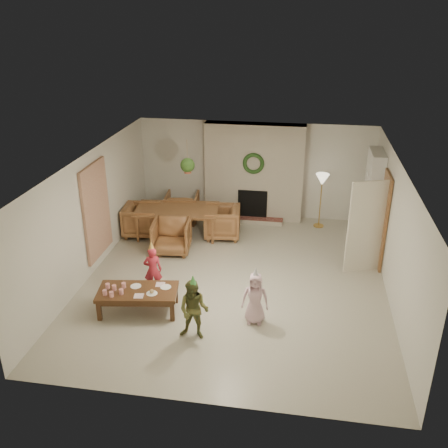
% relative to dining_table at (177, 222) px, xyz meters
% --- Properties ---
extents(floor, '(7.00, 7.00, 0.00)m').
position_rel_dining_table_xyz_m(floor, '(1.69, -1.87, -0.35)').
color(floor, '#B7B29E').
rests_on(floor, ground).
extents(ceiling, '(7.00, 7.00, 0.00)m').
position_rel_dining_table_xyz_m(ceiling, '(1.69, -1.87, 2.15)').
color(ceiling, white).
rests_on(ceiling, wall_back).
extents(wall_back, '(7.00, 0.00, 7.00)m').
position_rel_dining_table_xyz_m(wall_back, '(1.69, 1.63, 0.90)').
color(wall_back, silver).
rests_on(wall_back, floor).
extents(wall_front, '(7.00, 0.00, 7.00)m').
position_rel_dining_table_xyz_m(wall_front, '(1.69, -5.37, 0.90)').
color(wall_front, silver).
rests_on(wall_front, floor).
extents(wall_left, '(0.00, 7.00, 7.00)m').
position_rel_dining_table_xyz_m(wall_left, '(-1.31, -1.87, 0.90)').
color(wall_left, silver).
rests_on(wall_left, floor).
extents(wall_right, '(0.00, 7.00, 7.00)m').
position_rel_dining_table_xyz_m(wall_right, '(4.69, -1.87, 0.90)').
color(wall_right, silver).
rests_on(wall_right, floor).
extents(fireplace_mass, '(2.50, 0.40, 2.50)m').
position_rel_dining_table_xyz_m(fireplace_mass, '(1.69, 1.43, 0.90)').
color(fireplace_mass, maroon).
rests_on(fireplace_mass, floor).
extents(fireplace_hearth, '(1.60, 0.30, 0.12)m').
position_rel_dining_table_xyz_m(fireplace_hearth, '(1.69, 1.08, -0.29)').
color(fireplace_hearth, '#5A1B18').
rests_on(fireplace_hearth, floor).
extents(fireplace_firebox, '(0.75, 0.12, 0.75)m').
position_rel_dining_table_xyz_m(fireplace_firebox, '(1.69, 1.25, 0.10)').
color(fireplace_firebox, black).
rests_on(fireplace_firebox, floor).
extents(fireplace_wreath, '(0.54, 0.10, 0.54)m').
position_rel_dining_table_xyz_m(fireplace_wreath, '(1.69, 1.20, 1.20)').
color(fireplace_wreath, '#1C3F17').
rests_on(fireplace_wreath, fireplace_mass).
extents(floor_lamp_base, '(0.26, 0.26, 0.03)m').
position_rel_dining_table_xyz_m(floor_lamp_base, '(3.40, 1.13, -0.33)').
color(floor_lamp_base, gold).
rests_on(floor_lamp_base, floor).
extents(floor_lamp_post, '(0.03, 0.03, 1.25)m').
position_rel_dining_table_xyz_m(floor_lamp_post, '(3.40, 1.13, 0.30)').
color(floor_lamp_post, gold).
rests_on(floor_lamp_post, floor).
extents(floor_lamp_shade, '(0.33, 0.33, 0.28)m').
position_rel_dining_table_xyz_m(floor_lamp_shade, '(3.40, 1.13, 0.90)').
color(floor_lamp_shade, beige).
rests_on(floor_lamp_shade, floor_lamp_post).
extents(bookshelf_carcass, '(0.30, 1.00, 2.20)m').
position_rel_dining_table_xyz_m(bookshelf_carcass, '(4.53, 0.43, 0.75)').
color(bookshelf_carcass, white).
rests_on(bookshelf_carcass, floor).
extents(bookshelf_shelf_a, '(0.30, 0.92, 0.03)m').
position_rel_dining_table_xyz_m(bookshelf_shelf_a, '(4.51, 0.43, 0.10)').
color(bookshelf_shelf_a, white).
rests_on(bookshelf_shelf_a, bookshelf_carcass).
extents(bookshelf_shelf_b, '(0.30, 0.92, 0.03)m').
position_rel_dining_table_xyz_m(bookshelf_shelf_b, '(4.51, 0.43, 0.50)').
color(bookshelf_shelf_b, white).
rests_on(bookshelf_shelf_b, bookshelf_carcass).
extents(bookshelf_shelf_c, '(0.30, 0.92, 0.03)m').
position_rel_dining_table_xyz_m(bookshelf_shelf_c, '(4.51, 0.43, 0.90)').
color(bookshelf_shelf_c, white).
rests_on(bookshelf_shelf_c, bookshelf_carcass).
extents(bookshelf_shelf_d, '(0.30, 0.92, 0.03)m').
position_rel_dining_table_xyz_m(bookshelf_shelf_d, '(4.51, 0.43, 1.30)').
color(bookshelf_shelf_d, white).
rests_on(bookshelf_shelf_d, bookshelf_carcass).
extents(books_row_lower, '(0.20, 0.40, 0.24)m').
position_rel_dining_table_xyz_m(books_row_lower, '(4.49, 0.28, 0.24)').
color(books_row_lower, '#A7291F').
rests_on(books_row_lower, bookshelf_shelf_a).
extents(books_row_mid, '(0.20, 0.44, 0.24)m').
position_rel_dining_table_xyz_m(books_row_mid, '(4.49, 0.48, 0.64)').
color(books_row_mid, '#276091').
rests_on(books_row_mid, bookshelf_shelf_b).
extents(books_row_upper, '(0.20, 0.36, 0.22)m').
position_rel_dining_table_xyz_m(books_row_upper, '(4.49, 0.33, 1.03)').
color(books_row_upper, gold).
rests_on(books_row_upper, bookshelf_shelf_c).
extents(door_frame, '(0.05, 0.86, 2.04)m').
position_rel_dining_table_xyz_m(door_frame, '(4.65, -0.67, 0.67)').
color(door_frame, brown).
rests_on(door_frame, floor).
extents(door_leaf, '(0.77, 0.32, 2.00)m').
position_rel_dining_table_xyz_m(door_leaf, '(4.27, -1.05, 0.65)').
color(door_leaf, beige).
rests_on(door_leaf, floor).
extents(curtain_panel, '(0.06, 1.20, 2.00)m').
position_rel_dining_table_xyz_m(curtain_panel, '(-1.27, -1.67, 0.90)').
color(curtain_panel, '#D0B193').
rests_on(curtain_panel, wall_left).
extents(dining_table, '(2.08, 1.30, 0.69)m').
position_rel_dining_table_xyz_m(dining_table, '(0.00, 0.00, 0.00)').
color(dining_table, brown).
rests_on(dining_table, floor).
extents(dining_chair_near, '(0.90, 0.92, 0.77)m').
position_rel_dining_table_xyz_m(dining_chair_near, '(0.09, -0.86, 0.04)').
color(dining_chair_near, brown).
rests_on(dining_chair_near, floor).
extents(dining_chair_far, '(0.90, 0.92, 0.77)m').
position_rel_dining_table_xyz_m(dining_chair_far, '(-0.09, 0.86, 0.04)').
color(dining_chair_far, brown).
rests_on(dining_chair_far, floor).
extents(dining_chair_left, '(0.92, 0.90, 0.77)m').
position_rel_dining_table_xyz_m(dining_chair_left, '(-0.86, -0.09, 0.04)').
color(dining_chair_left, brown).
rests_on(dining_chair_left, floor).
extents(dining_chair_right, '(0.92, 0.90, 0.77)m').
position_rel_dining_table_xyz_m(dining_chair_right, '(1.08, 0.11, 0.04)').
color(dining_chair_right, brown).
rests_on(dining_chair_right, floor).
extents(hanging_plant_cord, '(0.01, 0.01, 0.70)m').
position_rel_dining_table_xyz_m(hanging_plant_cord, '(0.39, -0.37, 1.80)').
color(hanging_plant_cord, tan).
rests_on(hanging_plant_cord, ceiling).
extents(hanging_plant_pot, '(0.16, 0.16, 0.12)m').
position_rel_dining_table_xyz_m(hanging_plant_pot, '(0.39, -0.37, 1.45)').
color(hanging_plant_pot, brown).
rests_on(hanging_plant_pot, hanging_plant_cord).
extents(hanging_plant_foliage, '(0.32, 0.32, 0.32)m').
position_rel_dining_table_xyz_m(hanging_plant_foliage, '(0.39, -0.37, 1.57)').
color(hanging_plant_foliage, '#244517').
rests_on(hanging_plant_foliage, hanging_plant_pot).
extents(coffee_table_top, '(1.53, 0.92, 0.07)m').
position_rel_dining_table_xyz_m(coffee_table_top, '(0.11, -3.29, 0.06)').
color(coffee_table_top, '#51321B').
rests_on(coffee_table_top, floor).
extents(coffee_table_apron, '(1.40, 0.80, 0.09)m').
position_rel_dining_table_xyz_m(coffee_table_apron, '(0.11, -3.29, -0.02)').
color(coffee_table_apron, '#51321B').
rests_on(coffee_table_apron, floor).
extents(coffee_leg_fl, '(0.09, 0.09, 0.38)m').
position_rel_dining_table_xyz_m(coffee_leg_fl, '(-0.50, -3.68, -0.16)').
color(coffee_leg_fl, '#51321B').
rests_on(coffee_leg_fl, floor).
extents(coffee_leg_fr, '(0.09, 0.09, 0.38)m').
position_rel_dining_table_xyz_m(coffee_leg_fr, '(0.79, -3.48, -0.16)').
color(coffee_leg_fr, '#51321B').
rests_on(coffee_leg_fr, floor).
extents(coffee_leg_bl, '(0.09, 0.09, 0.38)m').
position_rel_dining_table_xyz_m(coffee_leg_bl, '(-0.58, -3.10, -0.16)').
color(coffee_leg_bl, '#51321B').
rests_on(coffee_leg_bl, floor).
extents(coffee_leg_br, '(0.09, 0.09, 0.38)m').
position_rel_dining_table_xyz_m(coffee_leg_br, '(0.71, -2.91, -0.16)').
color(coffee_leg_br, '#51321B').
rests_on(coffee_leg_br, floor).
extents(cup_a, '(0.09, 0.09, 0.10)m').
position_rel_dining_table_xyz_m(cup_a, '(-0.42, -3.54, 0.14)').
color(cup_a, white).
rests_on(cup_a, coffee_table_top).
extents(cup_b, '(0.09, 0.09, 0.10)m').
position_rel_dining_table_xyz_m(cup_b, '(-0.45, -3.32, 0.14)').
color(cup_b, white).
rests_on(cup_b, coffee_table_top).
extents(cup_c, '(0.09, 0.09, 0.10)m').
position_rel_dining_table_xyz_m(cup_c, '(-0.28, -3.57, 0.14)').
color(cup_c, white).
rests_on(cup_c, coffee_table_top).
extents(cup_d, '(0.09, 0.09, 0.10)m').
position_rel_dining_table_xyz_m(cup_d, '(-0.31, -3.35, 0.14)').
color(cup_d, white).
rests_on(cup_d, coffee_table_top).
extents(cup_e, '(0.09, 0.09, 0.10)m').
position_rel_dining_table_xyz_m(cup_e, '(-0.14, -3.46, 0.14)').
color(cup_e, white).
rests_on(cup_e, coffee_table_top).
extents(cup_f, '(0.09, 0.09, 0.10)m').
position_rel_dining_table_xyz_m(cup_f, '(-0.17, -3.24, 0.14)').
color(cup_f, white).
rests_on(cup_f, coffee_table_top).
extents(plate_a, '(0.23, 0.23, 0.01)m').
position_rel_dining_table_xyz_m(plate_a, '(0.03, -3.17, 0.10)').
color(plate_a, white).
rests_on(plate_a, coffee_table_top).
extents(plate_b, '(0.23, 0.23, 0.01)m').
position_rel_dining_table_xyz_m(plate_b, '(0.39, -3.36, 0.10)').
color(plate_b, white).
rests_on(plate_b, coffee_table_top).
extents(plate_c, '(0.23, 0.23, 0.01)m').
position_rel_dining_table_xyz_m(plate_c, '(0.58, -3.11, 0.10)').
color(plate_c, white).
rests_on(plate_c, coffee_table_top).
extents(food_scoop, '(0.09, 0.09, 0.08)m').
position_rel_dining_table_xyz_m(food_scoop, '(0.39, -3.36, 0.14)').
color(food_scoop, tan).
rests_on(food_scoop, plate_b).
extents(napkin_left, '(0.19, 0.19, 0.01)m').
position_rel_dining_table_xyz_m(napkin_left, '(0.19, -3.48, 0.10)').
color(napkin_left, '#E4A8BB').
rests_on(napkin_left, coffee_table_top).
extents(napkin_right, '(0.19, 0.19, 0.01)m').
position_rel_dining_table_xyz_m(napkin_right, '(0.46, -3.04, 0.10)').
color(napkin_right, '#E4A8BB').
rests_on(napkin_right, coffee_table_top).
extents(child_red, '(0.40, 0.31, 0.97)m').
position_rel_dining_table_xyz_m(child_red, '(0.18, -2.60, 0.14)').
color(child_red, '#BE2838').
rests_on(child_red, floor).
extents(party_hat_red, '(0.15, 0.15, 0.18)m').
position_rel_dining_table_xyz_m(party_hat_red, '(0.18, -2.60, 0.66)').
color(party_hat_red, '#CBD045').
rests_on(party_hat_red, child_red).
extents(child_plaid, '(0.55, 0.44, 1.07)m').
position_rel_dining_table_xyz_m(child_plaid, '(1.28, -3.88, 0.19)').
color(child_plaid, brown).
rests_on(child_plaid, floor).
extents(party_hat_plaid, '(0.17, 0.17, 0.18)m').
position_rel_dining_table_xyz_m(party_hat_plaid, '(1.28, -3.88, 0.77)').
color(party_hat_plaid, '#52BC50').
rests_on(party_hat_plaid, child_plaid).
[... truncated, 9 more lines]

